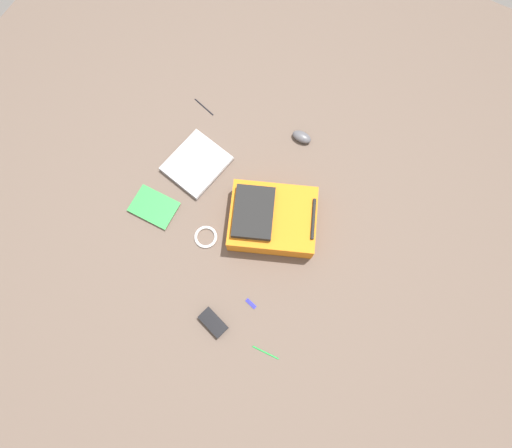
% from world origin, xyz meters
% --- Properties ---
extents(ground_plane, '(3.86, 3.86, 0.00)m').
position_xyz_m(ground_plane, '(0.00, 0.00, 0.00)').
color(ground_plane, brown).
extents(backpack, '(0.47, 0.52, 0.17)m').
position_xyz_m(backpack, '(0.04, -0.10, 0.07)').
color(backpack, orange).
rests_on(backpack, ground_plane).
extents(laptop, '(0.35, 0.32, 0.03)m').
position_xyz_m(laptop, '(0.14, 0.40, 0.02)').
color(laptop, '#929296').
rests_on(laptop, ground_plane).
extents(book_red, '(0.17, 0.23, 0.02)m').
position_xyz_m(book_red, '(-0.17, 0.47, 0.01)').
color(book_red, silver).
rests_on(book_red, ground_plane).
extents(computer_mouse, '(0.06, 0.11, 0.04)m').
position_xyz_m(computer_mouse, '(0.54, -0.02, 0.02)').
color(computer_mouse, '#4C4C51').
rests_on(computer_mouse, ground_plane).
extents(cable_coil, '(0.12, 0.12, 0.01)m').
position_xyz_m(cable_coil, '(-0.18, 0.15, 0.01)').
color(cable_coil, silver).
rests_on(cable_coil, ground_plane).
extents(power_brick, '(0.11, 0.15, 0.03)m').
position_xyz_m(power_brick, '(-0.53, -0.09, 0.02)').
color(power_brick, black).
rests_on(power_brick, ground_plane).
extents(pen_black, '(0.05, 0.14, 0.01)m').
position_xyz_m(pen_black, '(0.46, 0.54, 0.00)').
color(pen_black, black).
rests_on(pen_black, ground_plane).
extents(pen_blue, '(0.02, 0.13, 0.01)m').
position_xyz_m(pen_blue, '(-0.53, -0.38, 0.00)').
color(pen_blue, '#198C33').
rests_on(pen_blue, ground_plane).
extents(usb_stick, '(0.03, 0.06, 0.01)m').
position_xyz_m(usb_stick, '(-0.36, -0.21, 0.00)').
color(usb_stick, '#191999').
rests_on(usb_stick, ground_plane).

